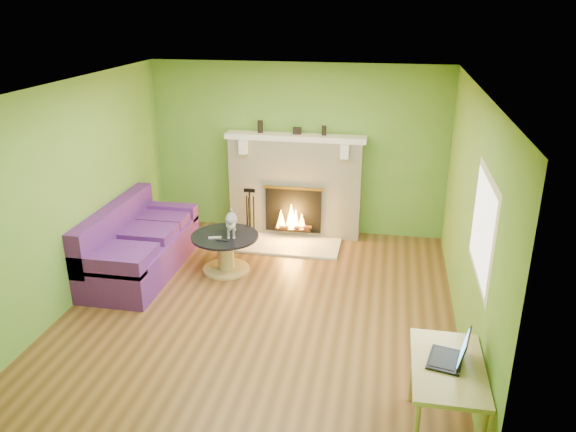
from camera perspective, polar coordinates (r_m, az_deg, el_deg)
name	(u,v)px	position (r m, az deg, el deg)	size (l,w,h in m)	color
floor	(262,306)	(6.82, -2.64, -9.14)	(5.00, 5.00, 0.00)	#573618
ceiling	(258,86)	(5.95, -3.07, 13.04)	(5.00, 5.00, 0.00)	white
wall_back	(298,150)	(8.61, 0.97, 6.76)	(5.00, 5.00, 0.00)	#598D2E
wall_front	(180,322)	(4.11, -10.93, -10.57)	(5.00, 5.00, 0.00)	#598D2E
wall_left	(75,193)	(7.11, -20.80, 2.24)	(5.00, 5.00, 0.00)	#598D2E
wall_right	(469,218)	(6.18, 17.94, -0.16)	(5.00, 5.00, 0.00)	#598D2E
window_frame	(483,227)	(5.26, 19.20, -1.11)	(1.20, 1.20, 0.00)	silver
window_pane	(482,227)	(5.25, 19.12, -1.10)	(1.06, 1.06, 0.00)	white
fireplace	(295,186)	(8.59, 0.75, 3.04)	(2.10, 0.46, 1.58)	beige
hearth	(289,245)	(8.38, 0.12, -2.96)	(1.50, 0.75, 0.03)	beige
mantel	(295,137)	(8.36, 0.75, 8.01)	(2.10, 0.28, 0.08)	white
sofa	(137,246)	(7.77, -15.09, -3.01)	(0.92, 2.04, 0.91)	#4A1962
coffee_table	(226,250)	(7.59, -6.37, -3.46)	(0.90, 0.90, 0.51)	tan
desk	(447,374)	(4.82, 15.86, -15.21)	(0.57, 0.99, 0.73)	tan
cat	(231,222)	(7.46, -5.79, -0.64)	(0.20, 0.55, 0.35)	slate
remote_silver	(215,238)	(7.42, -7.44, -2.20)	(0.17, 0.04, 0.02)	gray
remote_black	(222,240)	(7.34, -6.69, -2.46)	(0.16, 0.04, 0.02)	black
laptop	(447,347)	(4.74, 15.84, -12.71)	(0.30, 0.34, 0.26)	black
fire_tools	(250,213)	(8.49, -3.88, 0.29)	(0.21, 0.21, 0.79)	black
mantel_vase_left	(260,127)	(8.47, -2.84, 9.05)	(0.08, 0.08, 0.18)	black
mantel_vase_right	(324,131)	(8.31, 3.68, 8.66)	(0.07, 0.07, 0.14)	black
mantel_box	(297,131)	(8.37, 0.94, 8.65)	(0.12, 0.08, 0.10)	black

